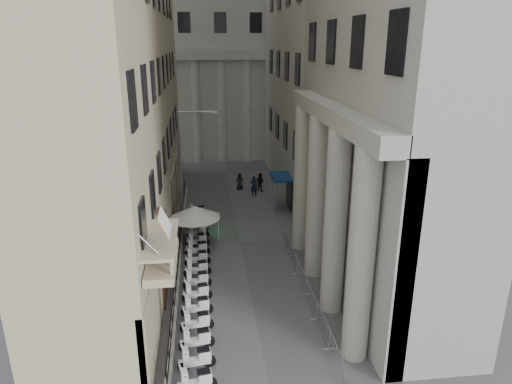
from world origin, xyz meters
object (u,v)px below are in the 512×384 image
pedestrian_a (254,186)px  pedestrian_b (260,182)px  security_tent (189,210)px  street_lamp (185,159)px  info_kiosk (205,222)px

pedestrian_a → pedestrian_b: pedestrian_a is taller
security_tent → pedestrian_a: (5.84, 9.65, -1.46)m
street_lamp → pedestrian_a: bearing=48.0°
security_tent → pedestrian_b: 13.01m
info_kiosk → pedestrian_b: (5.49, 10.01, -0.08)m
pedestrian_a → pedestrian_b: (0.76, 1.46, -0.08)m
pedestrian_a → info_kiosk: bearing=85.4°
security_tent → pedestrian_b: size_ratio=2.00×
security_tent → pedestrian_a: bearing=58.8°
street_lamp → security_tent: bearing=-86.5°
security_tent → info_kiosk: bearing=44.9°
street_lamp → pedestrian_b: bearing=50.1°
pedestrian_a → pedestrian_b: bearing=-93.2°
security_tent → street_lamp: street_lamp is taller
street_lamp → pedestrian_a: 10.23m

